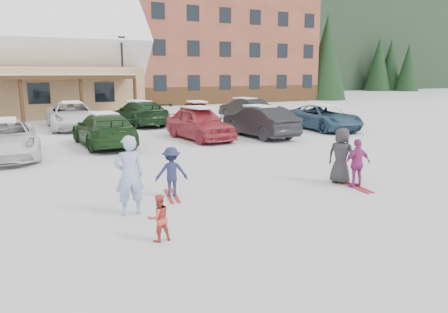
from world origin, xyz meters
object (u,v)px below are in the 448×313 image
alpine_hotel (183,23)px  adult_skier (129,175)px  parked_car_2 (3,139)px  parked_car_6 (324,118)px  toddler_red (159,218)px  lamp_post (123,71)px  parked_car_3 (104,130)px  parked_car_4 (200,123)px  parked_car_13 (245,108)px  parked_car_11 (139,113)px  parked_car_10 (72,115)px  child_navy (171,172)px  bystander_dark (341,156)px  child_magenta (357,163)px  parked_car_12 (197,112)px  parked_car_5 (259,122)px

alpine_hotel → adult_skier: 41.92m
parked_car_2 → parked_car_6: parked_car_2 is taller
adult_skier → toddler_red: adult_skier is taller
lamp_post → parked_car_3: lamp_post is taller
adult_skier → parked_car_4: bearing=-119.1°
parked_car_6 → parked_car_13: parked_car_13 is taller
toddler_red → parked_car_11: 19.05m
parked_car_10 → toddler_red: bearing=-91.3°
child_navy → parked_car_13: size_ratio=0.30×
bystander_dark → parked_car_11: bystander_dark is taller
adult_skier → parked_car_13: 21.33m
parked_car_10 → bystander_dark: bearing=-70.8°
child_magenta → parked_car_10: size_ratio=0.25×
parked_car_10 → parked_car_12: (7.59, -0.60, -0.08)m
child_magenta → parked_car_2: (-8.77, 9.42, 0.04)m
parked_car_3 → parked_car_13: (11.31, 7.16, -0.01)m
parked_car_2 → parked_car_11: 10.80m
adult_skier → child_navy: (1.37, 0.97, -0.26)m
bystander_dark → adult_skier: bearing=63.7°
parked_car_2 → adult_skier: bearing=-73.2°
child_magenta → parked_car_4: parked_car_4 is taller
parked_car_3 → adult_skier: bearing=79.9°
child_magenta → parked_car_10: parked_car_10 is taller
adult_skier → parked_car_6: (13.80, 9.71, -0.22)m
alpine_hotel → parked_car_2: (-19.16, -28.83, -7.90)m
alpine_hotel → adult_skier: size_ratio=17.09×
child_magenta → parked_car_6: parked_car_6 is taller
parked_car_5 → parked_car_10: size_ratio=0.85×
lamp_post → parked_car_5: lamp_post is taller
parked_car_3 → parked_car_12: parked_car_3 is taller
child_navy → parked_car_12: bearing=-103.5°
child_magenta → bystander_dark: bearing=-75.3°
parked_car_5 → parked_car_13: 8.77m
parked_car_2 → parked_car_13: parked_car_2 is taller
parked_car_3 → parked_car_4: (4.55, -0.14, 0.05)m
lamp_post → parked_car_3: (-4.37, -13.21, -2.56)m
bystander_dark → parked_car_13: bystander_dark is taller
bystander_dark → parked_car_11: size_ratio=0.32×
alpine_hotel → child_magenta: (-10.39, -38.24, -7.93)m
bystander_dark → parked_car_3: bearing=-0.7°
parked_car_3 → parked_car_11: bearing=-119.4°
parked_car_5 → parked_car_12: size_ratio=1.17×
child_navy → parked_car_11: 16.00m
alpine_hotel → child_navy: bearing=-112.7°
lamp_post → parked_car_2: (-8.36, -14.22, -2.56)m
parked_car_11 → parked_car_13: 7.74m
child_navy → parked_car_10: size_ratio=0.24×
alpine_hotel → parked_car_13: alpine_hotel is taller
bystander_dark → parked_car_2: size_ratio=0.31×
adult_skier → child_navy: size_ratio=1.40×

